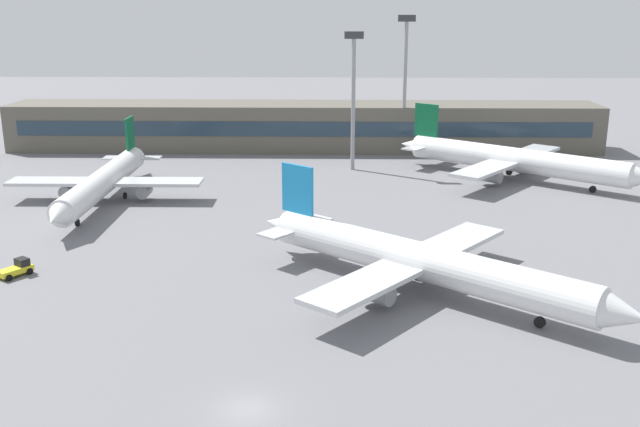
% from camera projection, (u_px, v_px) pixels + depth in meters
% --- Properties ---
extents(ground_plane, '(400.00, 400.00, 0.00)m').
position_uv_depth(ground_plane, '(285.00, 236.00, 90.40)').
color(ground_plane, slate).
extents(terminal_building, '(115.24, 12.13, 9.00)m').
position_uv_depth(terminal_building, '(304.00, 126.00, 143.47)').
color(terminal_building, '#5B564C').
rests_on(terminal_building, ground_plane).
extents(airplane_near, '(35.60, 30.71, 10.74)m').
position_uv_depth(airplane_near, '(424.00, 262.00, 71.86)').
color(airplane_near, silver).
rests_on(airplane_near, ground_plane).
extents(airplane_mid, '(28.27, 40.71, 10.08)m').
position_uv_depth(airplane_mid, '(103.00, 182.00, 104.83)').
color(airplane_mid, silver).
rests_on(airplane_mid, ground_plane).
extents(airplane_far, '(37.01, 31.04, 11.03)m').
position_uv_depth(airplane_far, '(516.00, 160.00, 118.11)').
color(airplane_far, white).
rests_on(airplane_far, ground_plane).
extents(baggage_tug_yellow, '(3.32, 3.80, 1.75)m').
position_uv_depth(baggage_tug_yellow, '(17.00, 268.00, 77.23)').
color(baggage_tug_yellow, yellow).
rests_on(baggage_tug_yellow, ground_plane).
extents(floodlight_tower_west, '(3.20, 0.80, 23.46)m').
position_uv_depth(floodlight_tower_west, '(353.00, 91.00, 122.87)').
color(floodlight_tower_west, gray).
rests_on(floodlight_tower_west, ground_plane).
extents(floodlight_tower_east, '(3.20, 0.80, 25.92)m').
position_uv_depth(floodlight_tower_east, '(405.00, 76.00, 134.88)').
color(floodlight_tower_east, gray).
rests_on(floodlight_tower_east, ground_plane).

